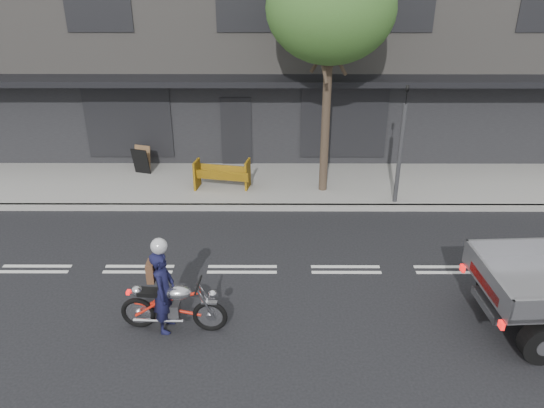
{
  "coord_description": "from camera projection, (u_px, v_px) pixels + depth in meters",
  "views": [
    {
      "loc": [
        0.73,
        -10.35,
        6.73
      ],
      "look_at": [
        0.69,
        0.5,
        1.45
      ],
      "focal_mm": 35.0,
      "sensor_mm": 36.0,
      "label": 1
    }
  ],
  "objects": [
    {
      "name": "street_tree",
      "position": [
        331.0,
        9.0,
        13.72
      ],
      "size": [
        3.4,
        3.4,
        6.74
      ],
      "color": "#382B21",
      "rests_on": "ground"
    },
    {
      "name": "building_main",
      "position": [
        255.0,
        24.0,
        20.67
      ],
      "size": [
        26.0,
        10.0,
        8.0
      ],
      "primitive_type": "cube",
      "color": "slate",
      "rests_on": "ground"
    },
    {
      "name": "sandwich_board",
      "position": [
        141.0,
        161.0,
        16.84
      ],
      "size": [
        0.62,
        0.5,
        0.85
      ],
      "primitive_type": null,
      "rotation": [
        0.0,
        0.0,
        -0.29
      ],
      "color": "black",
      "rests_on": "sidewalk"
    },
    {
      "name": "rider",
      "position": [
        164.0,
        292.0,
        10.01
      ],
      "size": [
        0.45,
        0.65,
        1.72
      ],
      "primitive_type": "imported",
      "rotation": [
        0.0,
        0.0,
        1.5
      ],
      "color": "#131334",
      "rests_on": "ground"
    },
    {
      "name": "sidewalk",
      "position": [
        250.0,
        184.0,
        16.45
      ],
      "size": [
        32.0,
        3.2,
        0.15
      ],
      "primitive_type": "cube",
      "color": "gray",
      "rests_on": "ground"
    },
    {
      "name": "traffic_light_pole",
      "position": [
        400.0,
        152.0,
        14.53
      ],
      "size": [
        0.12,
        0.12,
        3.5
      ],
      "color": "#2D2D30",
      "rests_on": "ground"
    },
    {
      "name": "kerb",
      "position": [
        248.0,
        207.0,
        15.01
      ],
      "size": [
        32.0,
        0.2,
        0.15
      ],
      "primitive_type": "cube",
      "color": "gray",
      "rests_on": "ground"
    },
    {
      "name": "construction_barrier",
      "position": [
        222.0,
        177.0,
        15.65
      ],
      "size": [
        1.73,
        0.95,
        0.91
      ],
      "primitive_type": null,
      "rotation": [
        0.0,
        0.0,
        -0.19
      ],
      "color": "#FCAB0D",
      "rests_on": "sidewalk"
    },
    {
      "name": "motorcycle",
      "position": [
        173.0,
        305.0,
        10.14
      ],
      "size": [
        2.09,
        0.61,
        1.08
      ],
      "rotation": [
        0.0,
        0.0,
        -0.07
      ],
      "color": "black",
      "rests_on": "ground"
    },
    {
      "name": "ground",
      "position": [
        242.0,
        269.0,
        12.26
      ],
      "size": [
        80.0,
        80.0,
        0.0
      ],
      "primitive_type": "plane",
      "color": "black",
      "rests_on": "ground"
    }
  ]
}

